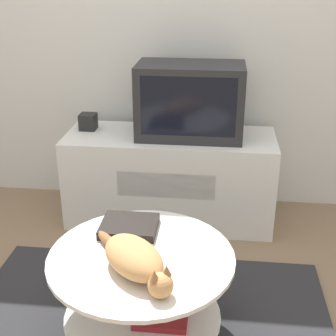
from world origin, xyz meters
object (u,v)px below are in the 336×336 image
object	(u,v)px
dvd_box	(129,226)
cat	(135,259)
tv	(190,101)
speaker	(88,122)

from	to	relation	value
dvd_box	cat	size ratio (longest dim) A/B	0.60
tv	cat	world-z (taller)	tv
dvd_box	cat	distance (m)	0.32
speaker	dvd_box	xyz separation A→B (m)	(0.43, -0.95, -0.16)
dvd_box	cat	bearing A→B (deg)	-74.76
tv	dvd_box	size ratio (longest dim) A/B	2.52
tv	dvd_box	xyz separation A→B (m)	(-0.20, -0.90, -0.32)
dvd_box	speaker	bearing A→B (deg)	114.50
tv	dvd_box	bearing A→B (deg)	-102.48
cat	speaker	bearing A→B (deg)	160.94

